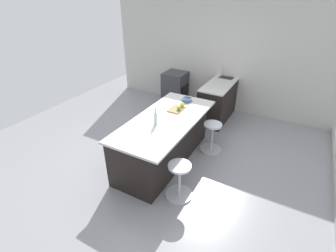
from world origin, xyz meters
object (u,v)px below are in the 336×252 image
object	(u,v)px
kitchen_island	(163,139)
stool_by_window	(212,138)
oven_range	(175,88)
stool_middle	(179,181)
cutting_board	(177,109)
apple_yellow	(182,104)
water_bottle	(156,118)
fruit_bowl	(187,100)
apple_green	(179,108)

from	to	relation	value
kitchen_island	stool_by_window	distance (m)	1.03
oven_range	stool_middle	world-z (taller)	oven_range
cutting_board	apple_yellow	distance (m)	0.15
oven_range	water_bottle	distance (m)	3.03
stool_middle	apple_yellow	bearing A→B (deg)	-155.09
kitchen_island	apple_yellow	size ratio (longest dim) A/B	26.12
fruit_bowl	stool_by_window	bearing A→B (deg)	77.91
stool_by_window	stool_middle	distance (m)	1.46
kitchen_island	fruit_bowl	size ratio (longest dim) A/B	11.33
cutting_board	kitchen_island	bearing A→B (deg)	-6.14
water_bottle	stool_by_window	bearing A→B (deg)	144.50
oven_range	apple_yellow	bearing A→B (deg)	30.65
stool_by_window	water_bottle	bearing A→B (deg)	-35.50
oven_range	apple_yellow	distance (m)	2.33
cutting_board	apple_green	distance (m)	0.09
stool_by_window	stool_middle	xyz separation A→B (m)	(1.46, 0.00, 0.00)
apple_green	apple_yellow	bearing A→B (deg)	-175.85
oven_range	stool_by_window	size ratio (longest dim) A/B	1.44
stool_by_window	stool_middle	world-z (taller)	same
stool_middle	apple_green	xyz separation A→B (m)	(-1.13, -0.59, 0.67)
kitchen_island	apple_green	xyz separation A→B (m)	(-0.40, 0.11, 0.50)
apple_yellow	stool_by_window	bearing A→B (deg)	105.32
kitchen_island	water_bottle	distance (m)	0.62
apple_yellow	water_bottle	distance (m)	0.83
cutting_board	water_bottle	distance (m)	0.70
apple_green	water_bottle	world-z (taller)	water_bottle
oven_range	stool_by_window	world-z (taller)	oven_range
cutting_board	oven_range	bearing A→B (deg)	-152.07
stool_by_window	apple_green	distance (m)	0.95
oven_range	fruit_bowl	world-z (taller)	fruit_bowl
apple_yellow	water_bottle	xyz separation A→B (m)	(0.82, -0.10, 0.06)
stool_middle	cutting_board	size ratio (longest dim) A/B	1.71
water_bottle	fruit_bowl	world-z (taller)	water_bottle
apple_green	fruit_bowl	size ratio (longest dim) A/B	0.40
apple_yellow	fruit_bowl	xyz separation A→B (m)	(-0.30, -0.04, -0.02)
water_bottle	oven_range	bearing A→B (deg)	-159.17
oven_range	cutting_board	distance (m)	2.41
cutting_board	fruit_bowl	size ratio (longest dim) A/B	1.77
stool_by_window	kitchen_island	bearing A→B (deg)	-43.84
oven_range	kitchen_island	bearing A→B (deg)	22.79
stool_middle	kitchen_island	bearing A→B (deg)	-136.16
oven_range	apple_green	xyz separation A→B (m)	(2.12, 1.17, 0.52)
kitchen_island	water_bottle	size ratio (longest dim) A/B	7.38
stool_by_window	oven_range	bearing A→B (deg)	-135.49
oven_range	apple_yellow	xyz separation A→B (m)	(1.95, 1.16, 0.52)
stool_by_window	water_bottle	distance (m)	1.42
stool_by_window	apple_yellow	xyz separation A→B (m)	(0.16, -0.60, 0.67)
cutting_board	apple_yellow	world-z (taller)	apple_yellow
kitchen_island	stool_middle	bearing A→B (deg)	43.84
fruit_bowl	cutting_board	bearing A→B (deg)	-1.47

